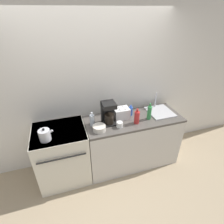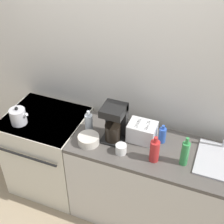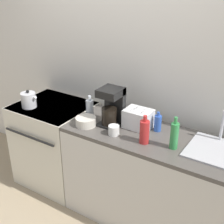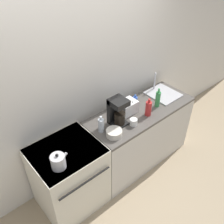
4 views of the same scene
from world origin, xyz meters
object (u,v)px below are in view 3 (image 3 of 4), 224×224
coffee_maker (112,106)px  toaster (138,119)px  bottle_green (174,135)px  bottle_blue (158,123)px  cup_white (114,130)px  kettle (29,100)px  bowl (86,121)px  stove (56,143)px  bottle_clear (90,108)px  bottle_red (144,132)px

coffee_maker → toaster: bearing=15.8°
bottle_green → bottle_blue: bottle_green is taller
bottle_blue → cup_white: bearing=-137.1°
coffee_maker → cup_white: (0.12, -0.17, -0.14)m
kettle → bowl: kettle is taller
toaster → bowl: bearing=-152.1°
stove → bottle_clear: size_ratio=4.19×
bottle_blue → kettle: bearing=-169.5°
toaster → bottle_red: bearing=-51.1°
stove → coffee_maker: 0.99m
coffee_maker → cup_white: bearing=-53.0°
stove → bottle_red: bottle_red is taller
bottle_red → kettle: bearing=180.0°
bottle_blue → bowl: bottle_blue is taller
bottle_clear → cup_white: (0.38, -0.17, -0.05)m
kettle → bottle_clear: 0.69m
toaster → cup_white: bearing=-115.8°
toaster → bottle_red: 0.27m
bottle_green → bottle_clear: (-0.90, 0.10, -0.02)m
bottle_green → bowl: (-0.83, -0.06, -0.08)m
coffee_maker → bottle_clear: coffee_maker is taller
stove → cup_white: size_ratio=9.77×
toaster → bottle_green: (0.41, -0.16, 0.03)m
bottle_red → bowl: 0.60m
stove → toaster: toaster is taller
toaster → bottle_red: size_ratio=0.98×
toaster → bowl: 0.48m
coffee_maker → bottle_red: size_ratio=1.43×
cup_white → bowl: bearing=178.4°
bottle_blue → cup_white: 0.40m
stove → bottle_green: (1.40, -0.11, 0.57)m
toaster → coffee_maker: bearing=-164.2°
bottle_green → stove: bearing=175.5°
toaster → coffee_maker: (-0.24, -0.07, 0.09)m
stove → bottle_green: bearing=-4.5°
stove → bottle_red: bearing=-7.9°
bottle_blue → bowl: size_ratio=0.96×
toaster → coffee_maker: coffee_maker is taller
kettle → bottle_red: size_ratio=0.77×
bottle_clear → bottle_green: bearing=-6.0°
cup_white → kettle: bearing=178.9°
bottle_green → bottle_clear: size_ratio=1.24×
toaster → bottle_green: bottle_green is taller
toaster → coffee_maker: 0.26m
bottle_red → toaster: bearing=128.9°
bowl → kettle: bearing=179.1°
stove → bowl: size_ratio=4.92×
kettle → bottle_blue: bearing=10.5°
bottle_clear → bowl: bottle_clear is taller
kettle → bottle_red: bearing=-0.0°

